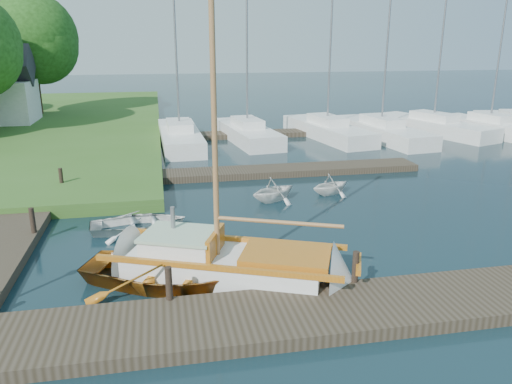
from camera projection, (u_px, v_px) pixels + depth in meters
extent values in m
plane|color=black|center=(256.00, 226.00, 16.79)|extent=(160.00, 160.00, 0.00)
cube|color=#32291C|center=(307.00, 314.00, 11.12)|extent=(18.00, 2.20, 0.30)
cube|color=#32291C|center=(17.00, 217.00, 17.16)|extent=(2.20, 18.00, 0.30)
cube|color=#32291C|center=(271.00, 171.00, 23.22)|extent=(14.00, 1.60, 0.30)
cube|color=#32291C|center=(356.00, 131.00, 33.60)|extent=(30.00, 1.60, 0.30)
cylinder|color=black|center=(169.00, 283.00, 11.35)|extent=(0.16, 0.16, 0.80)
cylinder|color=black|center=(355.00, 267.00, 12.17)|extent=(0.16, 0.16, 0.80)
cylinder|color=black|center=(33.00, 220.00, 15.31)|extent=(0.16, 0.16, 0.80)
cylinder|color=black|center=(61.00, 178.00, 20.00)|extent=(0.16, 0.16, 0.80)
cube|color=silver|center=(225.00, 270.00, 13.05)|extent=(5.38, 3.78, 0.90)
cone|color=silver|center=(343.00, 281.00, 12.46)|extent=(1.96, 2.31, 1.96)
cone|color=silver|center=(121.00, 261.00, 13.62)|extent=(1.68, 2.19, 1.96)
cube|color=#944E0F|center=(234.00, 239.00, 13.78)|extent=(5.77, 2.51, 0.14)
cube|color=#944E0F|center=(215.00, 268.00, 12.02)|extent=(5.77, 2.51, 0.14)
cube|color=#944E0F|center=(359.00, 264.00, 12.25)|extent=(0.54, 1.06, 0.14)
cube|color=silver|center=(181.00, 243.00, 13.09)|extent=(2.20, 1.99, 0.44)
cube|color=#A2C3A0|center=(180.00, 234.00, 13.01)|extent=(2.33, 2.12, 0.08)
cube|color=#944E0F|center=(215.00, 243.00, 12.88)|extent=(0.65, 1.34, 0.60)
cylinder|color=slate|center=(173.00, 218.00, 13.26)|extent=(0.12, 0.12, 0.60)
cube|color=#944E0F|center=(286.00, 256.00, 12.58)|extent=(2.61, 2.23, 0.20)
cylinder|color=olive|center=(213.00, 90.00, 11.73)|extent=(0.14, 0.14, 8.40)
cylinder|color=olive|center=(279.00, 222.00, 12.36)|extent=(2.99, 1.33, 0.10)
imported|color=#944E0F|center=(168.00, 267.00, 12.72)|extent=(5.27, 4.59, 0.91)
imported|color=silver|center=(139.00, 221.00, 16.38)|extent=(3.26, 2.46, 0.64)
imported|color=silver|center=(274.00, 188.00, 19.30)|extent=(2.58, 2.46, 1.06)
imported|color=silver|center=(331.00, 183.00, 20.18)|extent=(2.26, 2.13, 0.95)
cube|color=silver|center=(180.00, 137.00, 29.75)|extent=(2.44, 8.92, 0.90)
cube|color=silver|center=(179.00, 125.00, 29.55)|extent=(1.48, 3.14, 0.50)
cylinder|color=slate|center=(175.00, 35.00, 28.06)|extent=(0.12, 0.12, 10.68)
cube|color=silver|center=(247.00, 134.00, 30.83)|extent=(3.17, 8.11, 0.90)
cube|color=silver|center=(247.00, 122.00, 30.63)|extent=(1.73, 2.92, 0.50)
cylinder|color=slate|center=(247.00, 45.00, 29.29)|extent=(0.12, 0.12, 9.68)
cube|color=silver|center=(327.00, 131.00, 31.82)|extent=(3.69, 8.98, 0.90)
cube|color=silver|center=(327.00, 120.00, 31.62)|extent=(1.91, 3.25, 0.50)
cylinder|color=slate|center=(331.00, 34.00, 30.09)|extent=(0.12, 0.12, 10.91)
cube|color=silver|center=(381.00, 132.00, 31.51)|extent=(3.33, 9.32, 0.90)
cube|color=silver|center=(382.00, 121.00, 31.30)|extent=(1.79, 3.34, 0.50)
cylinder|color=slate|center=(387.00, 43.00, 29.93)|extent=(0.12, 0.12, 9.89)
cube|color=silver|center=(433.00, 127.00, 33.24)|extent=(5.00, 9.04, 0.90)
cube|color=silver|center=(434.00, 116.00, 33.04)|extent=(2.34, 3.37, 0.50)
cylinder|color=slate|center=(442.00, 44.00, 31.69)|extent=(0.12, 0.12, 9.73)
cube|color=silver|center=(489.00, 128.00, 32.87)|extent=(3.91, 7.87, 0.90)
cube|color=silver|center=(491.00, 117.00, 32.66)|extent=(1.98, 2.90, 0.50)
cylinder|color=slate|center=(500.00, 47.00, 31.37)|extent=(0.12, 0.12, 9.34)
cylinder|color=#332114|center=(38.00, 90.00, 38.31)|extent=(0.36, 0.36, 3.67)
sphere|color=#193B0F|center=(32.00, 38.00, 37.21)|extent=(6.73, 6.73, 6.73)
sphere|color=#193B0F|center=(39.00, 45.00, 37.17)|extent=(5.71, 5.71, 5.71)
sphere|color=#193B0F|center=(26.00, 28.00, 37.30)|extent=(6.12, 6.12, 6.12)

